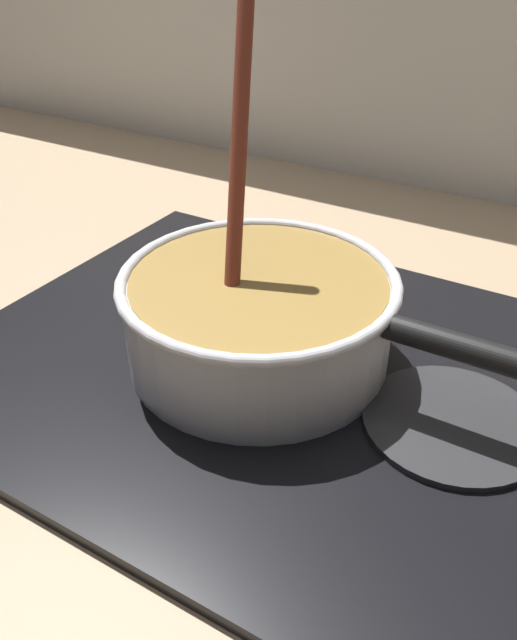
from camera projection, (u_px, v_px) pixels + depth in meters
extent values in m
cube|color=#9E8466|center=(93.00, 579.00, 0.45)|extent=(2.40, 1.60, 0.04)
cube|color=black|center=(259.00, 362.00, 0.62)|extent=(0.56, 0.48, 0.01)
torus|color=#592D0C|center=(259.00, 354.00, 0.61)|extent=(0.19, 0.19, 0.01)
cylinder|color=#262628|center=(452.00, 422.00, 0.53)|extent=(0.15, 0.15, 0.01)
cylinder|color=silver|center=(259.00, 320.00, 0.59)|extent=(0.24, 0.24, 0.08)
cylinder|color=olive|center=(259.00, 316.00, 0.59)|extent=(0.23, 0.23, 0.08)
torus|color=silver|center=(259.00, 280.00, 0.57)|extent=(0.25, 0.25, 0.01)
cylinder|color=black|center=(486.00, 355.00, 0.49)|extent=(0.16, 0.02, 0.02)
cylinder|color=#E5CC7A|center=(250.00, 297.00, 0.56)|extent=(0.03, 0.03, 0.01)
cylinder|color=beige|center=(193.00, 310.00, 0.54)|extent=(0.03, 0.03, 0.01)
cylinder|color=beige|center=(306.00, 268.00, 0.61)|extent=(0.03, 0.03, 0.01)
cylinder|color=#E5CC7A|center=(188.00, 282.00, 0.59)|extent=(0.04, 0.04, 0.01)
cylinder|color=beige|center=(285.00, 248.00, 0.64)|extent=(0.03, 0.03, 0.01)
cylinder|color=#E5CC7A|center=(303.00, 338.00, 0.51)|extent=(0.03, 0.03, 0.01)
cylinder|color=#E5CC7A|center=(286.00, 289.00, 0.57)|extent=(0.03, 0.03, 0.01)
cylinder|color=maroon|center=(239.00, 149.00, 0.54)|extent=(0.05, 0.10, 0.25)
cube|color=brown|center=(231.00, 302.00, 0.56)|extent=(0.04, 0.05, 0.01)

